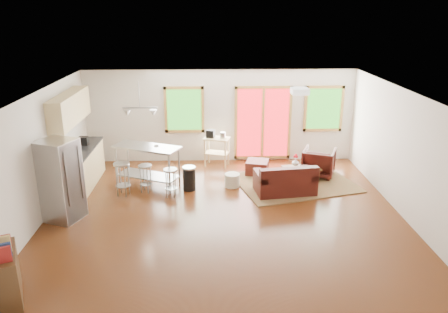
{
  "coord_description": "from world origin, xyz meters",
  "views": [
    {
      "loc": [
        -0.29,
        -8.42,
        4.19
      ],
      "look_at": [
        0.0,
        0.3,
        1.2
      ],
      "focal_mm": 35.0,
      "sensor_mm": 36.0,
      "label": 1
    }
  ],
  "objects_px": {
    "armchair": "(319,161)",
    "refrigerator": "(61,180)",
    "kitchen_cart": "(216,142)",
    "rug": "(294,182)",
    "loveseat": "(285,182)",
    "island": "(147,159)",
    "coffee_table": "(302,169)",
    "ottoman": "(257,167)"
  },
  "relations": [
    {
      "from": "rug",
      "to": "refrigerator",
      "type": "relative_size",
      "value": 1.64
    },
    {
      "from": "rug",
      "to": "kitchen_cart",
      "type": "xyz_separation_m",
      "value": [
        -1.95,
        1.31,
        0.69
      ]
    },
    {
      "from": "armchair",
      "to": "refrigerator",
      "type": "bearing_deg",
      "value": 42.85
    },
    {
      "from": "refrigerator",
      "to": "coffee_table",
      "type": "bearing_deg",
      "value": 41.79
    },
    {
      "from": "rug",
      "to": "island",
      "type": "distance_m",
      "value": 3.71
    },
    {
      "from": "refrigerator",
      "to": "island",
      "type": "bearing_deg",
      "value": 70.91
    },
    {
      "from": "island",
      "to": "ottoman",
      "type": "bearing_deg",
      "value": 14.03
    },
    {
      "from": "armchair",
      "to": "loveseat",
      "type": "bearing_deg",
      "value": 68.43
    },
    {
      "from": "armchair",
      "to": "refrigerator",
      "type": "height_order",
      "value": "refrigerator"
    },
    {
      "from": "armchair",
      "to": "island",
      "type": "relative_size",
      "value": 0.47
    },
    {
      "from": "refrigerator",
      "to": "kitchen_cart",
      "type": "bearing_deg",
      "value": 66.1
    },
    {
      "from": "ottoman",
      "to": "refrigerator",
      "type": "bearing_deg",
      "value": -150.54
    },
    {
      "from": "rug",
      "to": "loveseat",
      "type": "height_order",
      "value": "loveseat"
    },
    {
      "from": "rug",
      "to": "coffee_table",
      "type": "bearing_deg",
      "value": 34.18
    },
    {
      "from": "rug",
      "to": "loveseat",
      "type": "distance_m",
      "value": 0.78
    },
    {
      "from": "island",
      "to": "kitchen_cart",
      "type": "distance_m",
      "value": 2.17
    },
    {
      "from": "loveseat",
      "to": "armchair",
      "type": "bearing_deg",
      "value": 38.97
    },
    {
      "from": "armchair",
      "to": "refrigerator",
      "type": "xyz_separation_m",
      "value": [
        -5.87,
        -2.26,
        0.45
      ]
    },
    {
      "from": "coffee_table",
      "to": "armchair",
      "type": "xyz_separation_m",
      "value": [
        0.52,
        0.35,
        0.09
      ]
    },
    {
      "from": "loveseat",
      "to": "armchair",
      "type": "relative_size",
      "value": 1.81
    },
    {
      "from": "loveseat",
      "to": "coffee_table",
      "type": "relative_size",
      "value": 1.48
    },
    {
      "from": "coffee_table",
      "to": "rug",
      "type": "bearing_deg",
      "value": -145.82
    },
    {
      "from": "loveseat",
      "to": "refrigerator",
      "type": "height_order",
      "value": "refrigerator"
    },
    {
      "from": "loveseat",
      "to": "coffee_table",
      "type": "distance_m",
      "value": 0.94
    },
    {
      "from": "ottoman",
      "to": "kitchen_cart",
      "type": "height_order",
      "value": "kitchen_cart"
    },
    {
      "from": "rug",
      "to": "armchair",
      "type": "distance_m",
      "value": 0.95
    },
    {
      "from": "armchair",
      "to": "kitchen_cart",
      "type": "bearing_deg",
      "value": 4.52
    },
    {
      "from": "refrigerator",
      "to": "loveseat",
      "type": "bearing_deg",
      "value": 35.5
    },
    {
      "from": "island",
      "to": "armchair",
      "type": "bearing_deg",
      "value": 6.93
    },
    {
      "from": "coffee_table",
      "to": "armchair",
      "type": "height_order",
      "value": "armchair"
    },
    {
      "from": "rug",
      "to": "ottoman",
      "type": "bearing_deg",
      "value": 143.44
    },
    {
      "from": "loveseat",
      "to": "island",
      "type": "relative_size",
      "value": 0.84
    },
    {
      "from": "coffee_table",
      "to": "island",
      "type": "distance_m",
      "value": 3.86
    },
    {
      "from": "ottoman",
      "to": "loveseat",
      "type": "bearing_deg",
      "value": -67.76
    },
    {
      "from": "coffee_table",
      "to": "kitchen_cart",
      "type": "distance_m",
      "value": 2.48
    },
    {
      "from": "ottoman",
      "to": "kitchen_cart",
      "type": "xyz_separation_m",
      "value": [
        -1.08,
        0.67,
        0.52
      ]
    },
    {
      "from": "coffee_table",
      "to": "ottoman",
      "type": "bearing_deg",
      "value": 154.15
    },
    {
      "from": "rug",
      "to": "coffee_table",
      "type": "relative_size",
      "value": 2.83
    },
    {
      "from": "refrigerator",
      "to": "kitchen_cart",
      "type": "distance_m",
      "value": 4.46
    },
    {
      "from": "rug",
      "to": "ottoman",
      "type": "relative_size",
      "value": 5.01
    },
    {
      "from": "loveseat",
      "to": "island",
      "type": "height_order",
      "value": "island"
    },
    {
      "from": "armchair",
      "to": "kitchen_cart",
      "type": "xyz_separation_m",
      "value": [
        -2.66,
        0.83,
        0.3
      ]
    }
  ]
}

